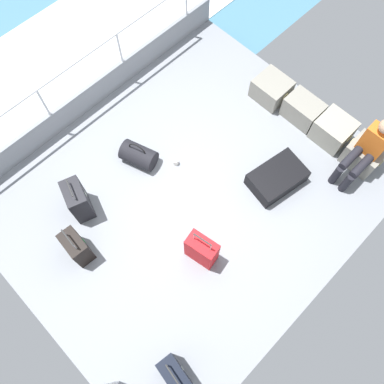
{
  "coord_description": "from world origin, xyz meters",
  "views": [
    {
      "loc": [
        1.63,
        -1.57,
        5.29
      ],
      "look_at": [
        0.09,
        -0.04,
        0.25
      ],
      "focal_mm": 37.27,
      "sensor_mm": 36.0,
      "label": 1
    }
  ],
  "objects_px": {
    "cargo_crate_0": "(271,89)",
    "cargo_crate_1": "(303,110)",
    "suitcase_2": "(77,247)",
    "paper_cup": "(176,162)",
    "cargo_crate_3": "(364,155)",
    "suitcase_1": "(175,375)",
    "duffel_bag": "(139,155)",
    "suitcase_4": "(202,250)",
    "cargo_crate_2": "(333,130)",
    "suitcase_0": "(277,178)",
    "suitcase_3": "(78,200)",
    "passenger_seated": "(367,150)"
  },
  "relations": [
    {
      "from": "cargo_crate_0",
      "to": "suitcase_4",
      "type": "distance_m",
      "value": 2.86
    },
    {
      "from": "cargo_crate_2",
      "to": "suitcase_4",
      "type": "xyz_separation_m",
      "value": [
        -0.08,
        -2.71,
        0.09
      ]
    },
    {
      "from": "suitcase_1",
      "to": "suitcase_0",
      "type": "bearing_deg",
      "value": 106.2
    },
    {
      "from": "suitcase_1",
      "to": "paper_cup",
      "type": "bearing_deg",
      "value": 135.96
    },
    {
      "from": "suitcase_1",
      "to": "cargo_crate_0",
      "type": "bearing_deg",
      "value": 115.57
    },
    {
      "from": "cargo_crate_3",
      "to": "suitcase_0",
      "type": "xyz_separation_m",
      "value": [
        -0.66,
        -1.15,
        -0.07
      ]
    },
    {
      "from": "cargo_crate_3",
      "to": "suitcase_1",
      "type": "height_order",
      "value": "suitcase_1"
    },
    {
      "from": "suitcase_3",
      "to": "paper_cup",
      "type": "distance_m",
      "value": 1.51
    },
    {
      "from": "duffel_bag",
      "to": "suitcase_4",
      "type": "bearing_deg",
      "value": -12.99
    },
    {
      "from": "suitcase_2",
      "to": "suitcase_3",
      "type": "bearing_deg",
      "value": 138.96
    },
    {
      "from": "passenger_seated",
      "to": "paper_cup",
      "type": "height_order",
      "value": "passenger_seated"
    },
    {
      "from": "passenger_seated",
      "to": "cargo_crate_0",
      "type": "bearing_deg",
      "value": 175.51
    },
    {
      "from": "cargo_crate_3",
      "to": "suitcase_0",
      "type": "height_order",
      "value": "cargo_crate_3"
    },
    {
      "from": "suitcase_0",
      "to": "suitcase_4",
      "type": "relative_size",
      "value": 1.11
    },
    {
      "from": "cargo_crate_3",
      "to": "suitcase_2",
      "type": "xyz_separation_m",
      "value": [
        -1.83,
        -3.82,
        0.06
      ]
    },
    {
      "from": "cargo_crate_1",
      "to": "duffel_bag",
      "type": "xyz_separation_m",
      "value": [
        -1.2,
        -2.3,
        -0.03
      ]
    },
    {
      "from": "suitcase_2",
      "to": "paper_cup",
      "type": "height_order",
      "value": "suitcase_2"
    },
    {
      "from": "cargo_crate_1",
      "to": "cargo_crate_0",
      "type": "bearing_deg",
      "value": -176.21
    },
    {
      "from": "cargo_crate_0",
      "to": "cargo_crate_2",
      "type": "xyz_separation_m",
      "value": [
        1.15,
        0.06,
        0.02
      ]
    },
    {
      "from": "cargo_crate_0",
      "to": "suitcase_4",
      "type": "bearing_deg",
      "value": -68.09
    },
    {
      "from": "passenger_seated",
      "to": "suitcase_2",
      "type": "xyz_separation_m",
      "value": [
        -1.83,
        -3.63,
        -0.32
      ]
    },
    {
      "from": "suitcase_4",
      "to": "cargo_crate_0",
      "type": "bearing_deg",
      "value": 111.91
    },
    {
      "from": "suitcase_2",
      "to": "paper_cup",
      "type": "bearing_deg",
      "value": 92.29
    },
    {
      "from": "cargo_crate_1",
      "to": "suitcase_2",
      "type": "bearing_deg",
      "value": -100.54
    },
    {
      "from": "suitcase_1",
      "to": "suitcase_2",
      "type": "bearing_deg",
      "value": 175.87
    },
    {
      "from": "paper_cup",
      "to": "suitcase_3",
      "type": "bearing_deg",
      "value": -106.0
    },
    {
      "from": "suitcase_3",
      "to": "suitcase_4",
      "type": "distance_m",
      "value": 1.8
    },
    {
      "from": "suitcase_1",
      "to": "paper_cup",
      "type": "distance_m",
      "value": 2.87
    },
    {
      "from": "cargo_crate_2",
      "to": "suitcase_0",
      "type": "xyz_separation_m",
      "value": [
        -0.1,
        -1.16,
        -0.07
      ]
    },
    {
      "from": "passenger_seated",
      "to": "paper_cup",
      "type": "distance_m",
      "value": 2.66
    },
    {
      "from": "cargo_crate_0",
      "to": "suitcase_3",
      "type": "xyz_separation_m",
      "value": [
        -0.6,
        -3.35,
        0.13
      ]
    },
    {
      "from": "cargo_crate_0",
      "to": "suitcase_0",
      "type": "relative_size",
      "value": 0.65
    },
    {
      "from": "cargo_crate_3",
      "to": "passenger_seated",
      "type": "relative_size",
      "value": 0.47
    },
    {
      "from": "cargo_crate_3",
      "to": "duffel_bag",
      "type": "height_order",
      "value": "duffel_bag"
    },
    {
      "from": "suitcase_1",
      "to": "suitcase_3",
      "type": "relative_size",
      "value": 0.98
    },
    {
      "from": "suitcase_0",
      "to": "suitcase_3",
      "type": "relative_size",
      "value": 1.17
    },
    {
      "from": "cargo_crate_0",
      "to": "suitcase_3",
      "type": "height_order",
      "value": "suitcase_3"
    },
    {
      "from": "cargo_crate_0",
      "to": "suitcase_0",
      "type": "xyz_separation_m",
      "value": [
        1.05,
        -1.1,
        -0.05
      ]
    },
    {
      "from": "suitcase_4",
      "to": "suitcase_1",
      "type": "bearing_deg",
      "value": -57.41
    },
    {
      "from": "cargo_crate_0",
      "to": "duffel_bag",
      "type": "distance_m",
      "value": 2.34
    },
    {
      "from": "suitcase_0",
      "to": "duffel_bag",
      "type": "distance_m",
      "value": 2.03
    },
    {
      "from": "cargo_crate_2",
      "to": "suitcase_2",
      "type": "relative_size",
      "value": 0.77
    },
    {
      "from": "suitcase_3",
      "to": "paper_cup",
      "type": "xyz_separation_m",
      "value": [
        0.41,
        1.43,
        -0.26
      ]
    },
    {
      "from": "suitcase_1",
      "to": "suitcase_2",
      "type": "xyz_separation_m",
      "value": [
        -1.98,
        0.14,
        -0.01
      ]
    },
    {
      "from": "cargo_crate_2",
      "to": "suitcase_3",
      "type": "relative_size",
      "value": 0.74
    },
    {
      "from": "cargo_crate_0",
      "to": "paper_cup",
      "type": "bearing_deg",
      "value": -95.55
    },
    {
      "from": "duffel_bag",
      "to": "suitcase_0",
      "type": "bearing_deg",
      "value": 35.15
    },
    {
      "from": "cargo_crate_2",
      "to": "paper_cup",
      "type": "bearing_deg",
      "value": -123.98
    },
    {
      "from": "cargo_crate_2",
      "to": "suitcase_3",
      "type": "distance_m",
      "value": 3.83
    },
    {
      "from": "cargo_crate_0",
      "to": "cargo_crate_1",
      "type": "distance_m",
      "value": 0.6
    }
  ]
}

